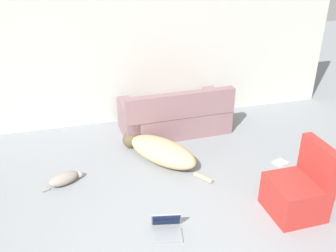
{
  "coord_description": "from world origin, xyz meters",
  "views": [
    {
      "loc": [
        -0.8,
        -2.35,
        2.85
      ],
      "look_at": [
        0.28,
        1.72,
        0.71
      ],
      "focal_mm": 40.0,
      "sensor_mm": 36.0,
      "label": 1
    }
  ],
  "objects_px": {
    "dog": "(160,151)",
    "book_cream": "(281,163)",
    "couch": "(175,117)",
    "side_chair": "(299,191)",
    "cat": "(65,178)",
    "laptop_open": "(167,226)"
  },
  "relations": [
    {
      "from": "dog",
      "to": "book_cream",
      "type": "distance_m",
      "value": 1.71
    },
    {
      "from": "couch",
      "to": "side_chair",
      "type": "height_order",
      "value": "side_chair"
    },
    {
      "from": "book_cream",
      "to": "couch",
      "type": "bearing_deg",
      "value": 130.9
    },
    {
      "from": "cat",
      "to": "side_chair",
      "type": "relative_size",
      "value": 0.63
    },
    {
      "from": "laptop_open",
      "to": "side_chair",
      "type": "xyz_separation_m",
      "value": [
        1.53,
        -0.06,
        0.22
      ]
    },
    {
      "from": "laptop_open",
      "to": "couch",
      "type": "bearing_deg",
      "value": 82.9
    },
    {
      "from": "cat",
      "to": "laptop_open",
      "type": "bearing_deg",
      "value": -73.16
    },
    {
      "from": "side_chair",
      "to": "dog",
      "type": "bearing_deg",
      "value": -140.95
    },
    {
      "from": "cat",
      "to": "laptop_open",
      "type": "distance_m",
      "value": 1.58
    },
    {
      "from": "dog",
      "to": "side_chair",
      "type": "height_order",
      "value": "side_chair"
    },
    {
      "from": "laptop_open",
      "to": "book_cream",
      "type": "distance_m",
      "value": 2.1
    },
    {
      "from": "cat",
      "to": "laptop_open",
      "type": "height_order",
      "value": "laptop_open"
    },
    {
      "from": "book_cream",
      "to": "laptop_open",
      "type": "bearing_deg",
      "value": -154.64
    },
    {
      "from": "cat",
      "to": "dog",
      "type": "bearing_deg",
      "value": -14.38
    },
    {
      "from": "laptop_open",
      "to": "side_chair",
      "type": "distance_m",
      "value": 1.55
    },
    {
      "from": "couch",
      "to": "book_cream",
      "type": "xyz_separation_m",
      "value": [
        1.17,
        -1.35,
        -0.24
      ]
    },
    {
      "from": "side_chair",
      "to": "laptop_open",
      "type": "bearing_deg",
      "value": -93.34
    },
    {
      "from": "cat",
      "to": "book_cream",
      "type": "xyz_separation_m",
      "value": [
        2.94,
        -0.29,
        -0.06
      ]
    },
    {
      "from": "side_chair",
      "to": "cat",
      "type": "bearing_deg",
      "value": -117.07
    },
    {
      "from": "dog",
      "to": "book_cream",
      "type": "xyz_separation_m",
      "value": [
        1.62,
        -0.53,
        -0.14
      ]
    },
    {
      "from": "couch",
      "to": "dog",
      "type": "height_order",
      "value": "couch"
    },
    {
      "from": "couch",
      "to": "side_chair",
      "type": "distance_m",
      "value": 2.44
    }
  ]
}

